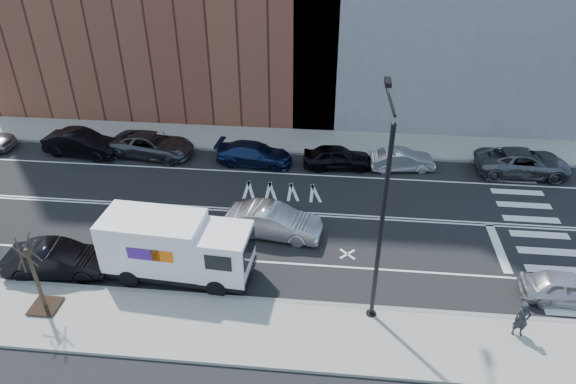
% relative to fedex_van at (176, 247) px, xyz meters
% --- Properties ---
extents(ground, '(120.00, 120.00, 0.00)m').
position_rel_fedex_van_xyz_m(ground, '(1.87, 5.60, -1.64)').
color(ground, black).
rests_on(ground, ground).
extents(sidewalk_near, '(44.00, 3.60, 0.15)m').
position_rel_fedex_van_xyz_m(sidewalk_near, '(1.87, -3.20, -1.57)').
color(sidewalk_near, gray).
rests_on(sidewalk_near, ground).
extents(sidewalk_far, '(44.00, 3.60, 0.15)m').
position_rel_fedex_van_xyz_m(sidewalk_far, '(1.87, 14.40, -1.57)').
color(sidewalk_far, gray).
rests_on(sidewalk_far, ground).
extents(curb_near, '(44.00, 0.25, 0.17)m').
position_rel_fedex_van_xyz_m(curb_near, '(1.87, -1.40, -1.56)').
color(curb_near, gray).
rests_on(curb_near, ground).
extents(curb_far, '(44.00, 0.25, 0.17)m').
position_rel_fedex_van_xyz_m(curb_far, '(1.87, 12.60, -1.56)').
color(curb_far, gray).
rests_on(curb_far, ground).
extents(crosswalk, '(3.00, 14.00, 0.01)m').
position_rel_fedex_van_xyz_m(crosswalk, '(17.87, 5.60, -1.64)').
color(crosswalk, white).
rests_on(crosswalk, ground).
extents(road_markings, '(40.00, 8.60, 0.01)m').
position_rel_fedex_van_xyz_m(road_markings, '(1.87, 5.60, -1.64)').
color(road_markings, white).
rests_on(road_markings, ground).
extents(streetlight, '(0.44, 4.02, 9.34)m').
position_rel_fedex_van_xyz_m(streetlight, '(8.87, -1.31, 3.44)').
color(streetlight, black).
rests_on(streetlight, ground).
extents(street_tree, '(1.20, 1.20, 3.75)m').
position_rel_fedex_van_xyz_m(street_tree, '(-5.13, -2.80, -0.19)').
color(street_tree, black).
rests_on(street_tree, ground).
extents(fedex_van, '(6.98, 2.80, 3.13)m').
position_rel_fedex_van_xyz_m(fedex_van, '(0.00, 0.00, 0.00)').
color(fedex_van, black).
rests_on(fedex_van, ground).
extents(far_parked_b, '(5.19, 2.40, 1.65)m').
position_rel_fedex_van_xyz_m(far_parked_b, '(-9.72, 11.15, -0.82)').
color(far_parked_b, black).
rests_on(far_parked_b, ground).
extents(far_parked_c, '(5.80, 3.27, 1.53)m').
position_rel_fedex_van_xyz_m(far_parked_c, '(-5.04, 11.51, -0.88)').
color(far_parked_c, '#424449').
rests_on(far_parked_c, ground).
extents(far_parked_d, '(5.05, 2.43, 1.42)m').
position_rel_fedex_van_xyz_m(far_parked_d, '(1.87, 11.01, -0.93)').
color(far_parked_d, '#16244D').
rests_on(far_parked_d, ground).
extents(far_parked_e, '(4.43, 2.07, 1.47)m').
position_rel_fedex_van_xyz_m(far_parked_e, '(7.17, 11.07, -0.91)').
color(far_parked_e, black).
rests_on(far_parked_e, ground).
extents(far_parked_f, '(4.19, 1.94, 1.33)m').
position_rel_fedex_van_xyz_m(far_parked_f, '(11.25, 11.22, -0.97)').
color(far_parked_f, silver).
rests_on(far_parked_f, ground).
extents(far_parked_g, '(5.78, 2.75, 1.59)m').
position_rel_fedex_van_xyz_m(far_parked_g, '(18.67, 11.39, -0.84)').
color(far_parked_g, '#54585D').
rests_on(far_parked_g, ground).
extents(driving_sedan, '(5.12, 2.35, 1.63)m').
position_rel_fedex_van_xyz_m(driving_sedan, '(4.03, 3.57, -0.83)').
color(driving_sedan, silver).
rests_on(driving_sedan, ground).
extents(near_parked_rear_a, '(4.87, 2.01, 1.57)m').
position_rel_fedex_van_xyz_m(near_parked_rear_a, '(-5.63, -0.41, -0.86)').
color(near_parked_rear_a, black).
rests_on(near_parked_rear_a, ground).
extents(near_parked_front, '(4.05, 1.77, 1.36)m').
position_rel_fedex_van_xyz_m(near_parked_front, '(17.44, 0.06, -0.96)').
color(near_parked_front, silver).
rests_on(near_parked_front, ground).
extents(pedestrian, '(0.62, 0.41, 1.68)m').
position_rel_fedex_van_xyz_m(pedestrian, '(14.75, -2.34, -0.65)').
color(pedestrian, '#222528').
rests_on(pedestrian, sidewalk_near).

